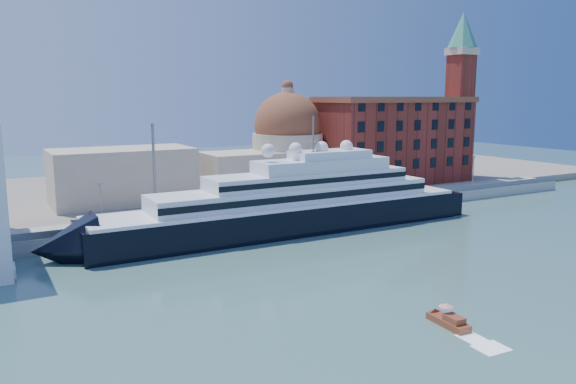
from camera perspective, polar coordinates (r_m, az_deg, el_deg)
ground at (r=86.55m, az=6.21°, el=-7.34°), size 400.00×400.00×0.00m
quay at (r=114.66m, az=-3.73°, el=-2.43°), size 180.00×10.00×2.50m
land at (r=152.08m, az=-10.46°, el=0.32°), size 260.00×72.00×2.00m
quay_fence at (r=110.33m, az=-2.72°, el=-1.92°), size 180.00×0.10×1.20m
superyacht at (r=104.30m, az=-1.24°, el=-1.88°), size 84.70×11.74×25.31m
water_taxi at (r=66.41m, az=16.05°, el=-12.46°), size 2.14×5.54×2.58m
warehouse at (r=156.27m, az=10.73°, el=5.28°), size 43.00×19.00×23.25m
campanile at (r=172.36m, az=17.10°, el=10.40°), size 8.40×8.40×47.00m
church at (r=137.10m, az=-5.69°, el=3.61°), size 66.00×18.00×25.50m
lamp_posts at (r=106.73m, az=-9.51°, el=1.24°), size 120.80×2.40×18.00m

